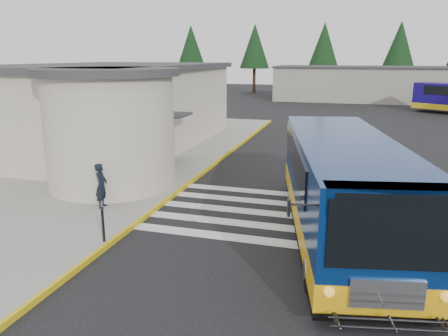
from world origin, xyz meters
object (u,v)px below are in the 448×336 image
(pedestrian_a, at_px, (101,186))
(pedestrian_b, at_px, (72,174))
(bollard, at_px, (103,225))
(transit_bus, at_px, (343,192))

(pedestrian_a, relative_size, pedestrian_b, 0.91)
(bollard, bearing_deg, pedestrian_a, 122.15)
(transit_bus, height_order, bollard, transit_bus)
(pedestrian_b, height_order, bollard, pedestrian_b)
(transit_bus, relative_size, bollard, 11.02)
(transit_bus, xyz_separation_m, pedestrian_a, (-8.26, -0.05, -0.50))
(transit_bus, relative_size, pedestrian_a, 6.89)
(transit_bus, relative_size, pedestrian_b, 6.26)
(bollard, bearing_deg, pedestrian_b, 135.13)
(pedestrian_b, distance_m, bollard, 4.85)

